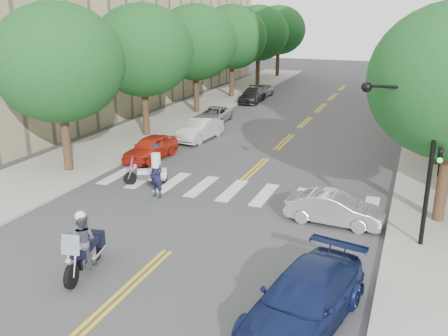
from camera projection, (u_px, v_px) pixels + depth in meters
The scene contains 24 objects.
ground at pixel (168, 251), 17.38m from camera, with size 140.00×140.00×0.00m, color #38383A.
sidewalk_left at pixel (189, 112), 40.15m from camera, with size 5.00×60.00×0.15m, color #9E9991.
sidewalk_right at pixel (444, 133), 33.58m from camera, with size 5.00×60.00×0.15m, color #9E9991.
tree_l_0 at pixel (58, 63), 24.04m from camera, with size 6.40×6.40×8.45m.
tree_l_1 at pixel (143, 50), 31.13m from camera, with size 6.40×6.40×8.45m.
tree_l_2 at pixel (196, 42), 38.23m from camera, with size 6.40×6.40×8.45m.
tree_l_3 at pixel (232, 37), 45.33m from camera, with size 6.40×6.40×8.45m.
tree_l_4 at pixel (258, 33), 52.42m from camera, with size 6.40×6.40×8.45m.
tree_l_5 at pixel (279, 30), 59.52m from camera, with size 6.40×6.40×8.45m.
tree_r_2 at pixel (444, 49), 32.15m from camera, with size 6.40×6.40×8.45m.
tree_r_3 at pixel (441, 42), 39.24m from camera, with size 6.40×6.40×8.45m.
tree_r_4 at pixel (439, 36), 46.34m from camera, with size 6.40×6.40×8.45m.
tree_r_5 at pixel (438, 33), 53.44m from camera, with size 6.40×6.40×8.45m.
traffic_signal_pole at pixel (418, 145), 16.67m from camera, with size 2.82×0.42×6.00m.
motorcycle_police at pixel (84, 245), 15.80m from camera, with size 1.00×2.56×2.11m.
motorcycle_parked at pixel (149, 175), 23.83m from camera, with size 1.98×1.12×1.36m.
officer_standing at pixel (157, 176), 22.07m from camera, with size 0.71×0.47×1.96m, color black.
convertible at pixel (334, 209), 19.46m from camera, with size 1.30×3.74×1.23m, color #B7B7BA.
sedan_blue at pixel (305, 300), 13.17m from camera, with size 2.08×5.12×1.49m, color #111C47.
parked_car_a at pixel (151, 148), 27.75m from camera, with size 1.57×3.90×1.33m, color red.
parked_car_b at pixel (200, 130), 31.83m from camera, with size 1.44×4.12×1.36m, color silver.
parked_car_c at pixel (214, 115), 36.68m from camera, with size 1.86×4.04×1.12m, color #919398.
parked_car_d at pixel (252, 95), 44.63m from camera, with size 1.77×4.35×1.26m, color black.
parked_car_e at pixel (262, 90), 47.47m from camera, with size 1.39×3.46×1.18m, color gray.
Camera 1 is at (7.52, -13.87, 8.09)m, focal length 40.00 mm.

